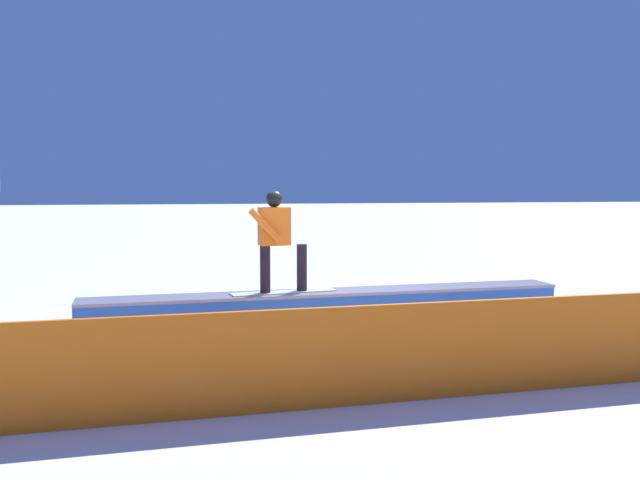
{
  "coord_description": "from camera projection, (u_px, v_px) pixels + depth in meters",
  "views": [
    {
      "loc": [
        1.86,
        9.41,
        2.07
      ],
      "look_at": [
        0.32,
        1.03,
        1.37
      ],
      "focal_mm": 39.31,
      "sensor_mm": 36.0,
      "label": 1
    }
  ],
  "objects": [
    {
      "name": "grind_box",
      "position": [
        330.0,
        313.0,
        9.7
      ],
      "size": [
        6.74,
        1.11,
        0.58
      ],
      "color": "blue",
      "rests_on": "ground_plane"
    },
    {
      "name": "safety_fence",
      "position": [
        394.0,
        353.0,
        6.59
      ],
      "size": [
        8.0,
        0.68,
        0.93
      ],
      "primitive_type": "cube",
      "rotation": [
        0.0,
        0.0,
        0.08
      ],
      "color": "orange",
      "rests_on": "ground_plane"
    },
    {
      "name": "ground_plane",
      "position": [
        330.0,
        332.0,
        9.72
      ],
      "size": [
        120.0,
        120.0,
        0.0
      ],
      "primitive_type": "plane",
      "color": "white"
    },
    {
      "name": "snowboarder",
      "position": [
        277.0,
        238.0,
        9.42
      ],
      "size": [
        1.48,
        0.58,
        1.38
      ],
      "color": "silver",
      "rests_on": "grind_box"
    }
  ]
}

